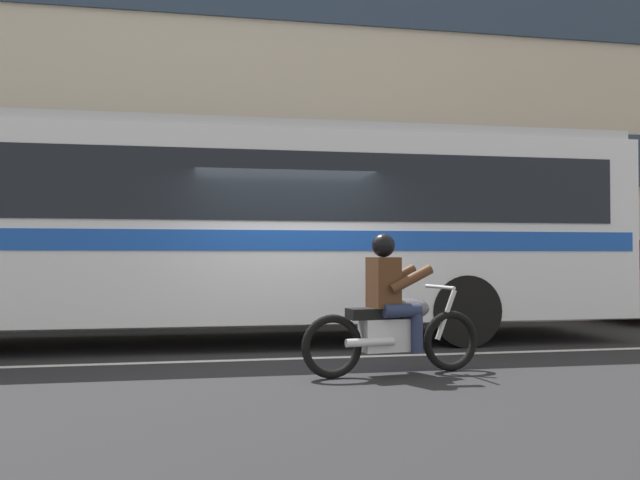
% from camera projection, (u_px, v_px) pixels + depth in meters
% --- Properties ---
extents(ground_plane, '(60.00, 60.00, 0.00)m').
position_uv_depth(ground_plane, '(287.00, 352.00, 9.14)').
color(ground_plane, black).
extents(sidewalk_curb, '(28.00, 3.80, 0.15)m').
position_uv_depth(sidewalk_curb, '(253.00, 314.00, 14.14)').
color(sidewalk_curb, '#A39E93').
rests_on(sidewalk_curb, ground_plane).
extents(lane_center_stripe, '(26.60, 0.14, 0.01)m').
position_uv_depth(lane_center_stripe, '(293.00, 358.00, 8.55)').
color(lane_center_stripe, silver).
rests_on(lane_center_stripe, ground_plane).
extents(office_building_facade, '(28.00, 0.89, 11.11)m').
position_uv_depth(office_building_facade, '(245.00, 84.00, 16.52)').
color(office_building_facade, '#B2A893').
rests_on(office_building_facade, ground_plane).
extents(transit_bus, '(12.28, 2.69, 3.22)m').
position_uv_depth(transit_bus, '(226.00, 219.00, 10.20)').
color(transit_bus, silver).
rests_on(transit_bus, ground_plane).
extents(motorcycle_with_rider, '(2.13, 0.69, 1.56)m').
position_uv_depth(motorcycle_with_rider, '(392.00, 316.00, 7.42)').
color(motorcycle_with_rider, black).
rests_on(motorcycle_with_rider, ground_plane).
extents(fire_hydrant, '(0.22, 0.30, 0.75)m').
position_uv_depth(fire_hydrant, '(73.00, 298.00, 12.60)').
color(fire_hydrant, '#4C8C3F').
rests_on(fire_hydrant, sidewalk_curb).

